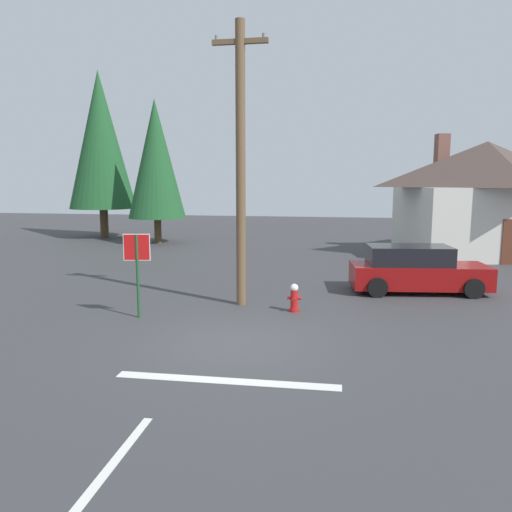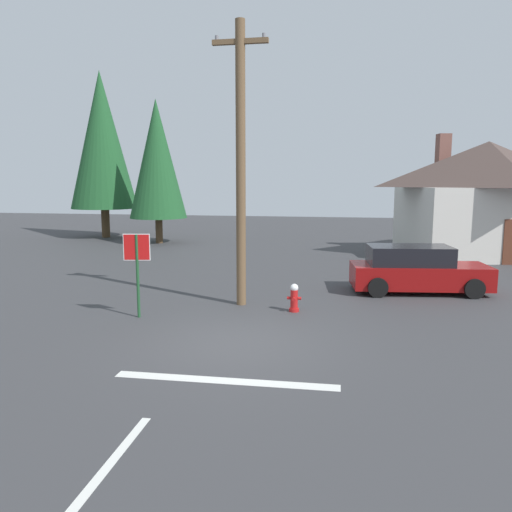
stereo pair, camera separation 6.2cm
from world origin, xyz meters
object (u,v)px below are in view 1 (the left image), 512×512
Objects in this scene: fire_hydrant at (294,298)px; parked_car at (416,270)px; pine_tree_mid_left at (101,141)px; utility_pole at (241,161)px; house at (484,197)px; pine_tree_tall_left at (156,159)px; stop_sign_near at (137,258)px.

parked_car is at bearing 41.06° from fire_hydrant.
parked_car is 22.82m from pine_tree_mid_left.
utility_pole is 0.90× the size of house.
utility_pole is at bearing 161.67° from fire_hydrant.
pine_tree_tall_left is at bearing 119.88° from utility_pole.
pine_tree_tall_left is at bearing 140.30° from parked_car.
pine_tree_mid_left is at bearing 153.00° from pine_tree_tall_left.
parked_car is (5.36, 2.69, -3.49)m from utility_pole.
stop_sign_near is 4.05m from utility_pole.
utility_pole is 15.50m from house.
pine_tree_tall_left reaches higher than stop_sign_near.
fire_hydrant is 0.09× the size of house.
house is 17.71m from pine_tree_tall_left.
pine_tree_mid_left is (-12.39, 15.97, 1.91)m from utility_pole.
fire_hydrant is 4.22m from utility_pole.
fire_hydrant is 17.66m from pine_tree_tall_left.
fire_hydrant is 0.10× the size of utility_pole.
utility_pole is at bearing -52.21° from pine_tree_mid_left.
stop_sign_near is 16.80m from pine_tree_tall_left.
pine_tree_mid_left is (-4.54, 2.31, 1.29)m from pine_tree_tall_left.
pine_tree_mid_left reaches higher than pine_tree_tall_left.
stop_sign_near is 18.52m from house.
stop_sign_near reaches higher than parked_car.
pine_tree_tall_left is at bearing 123.76° from fire_hydrant.
utility_pole is 15.77m from pine_tree_tall_left.
fire_hydrant is 22.43m from pine_tree_mid_left.
utility_pole is at bearing -60.12° from pine_tree_tall_left.
house is at bearing 57.44° from fire_hydrant.
house is 0.86× the size of pine_tree_mid_left.
fire_hydrant is at bearing -49.65° from pine_tree_mid_left.
house is 22.65m from pine_tree_mid_left.
utility_pole is at bearing -153.37° from parked_car.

